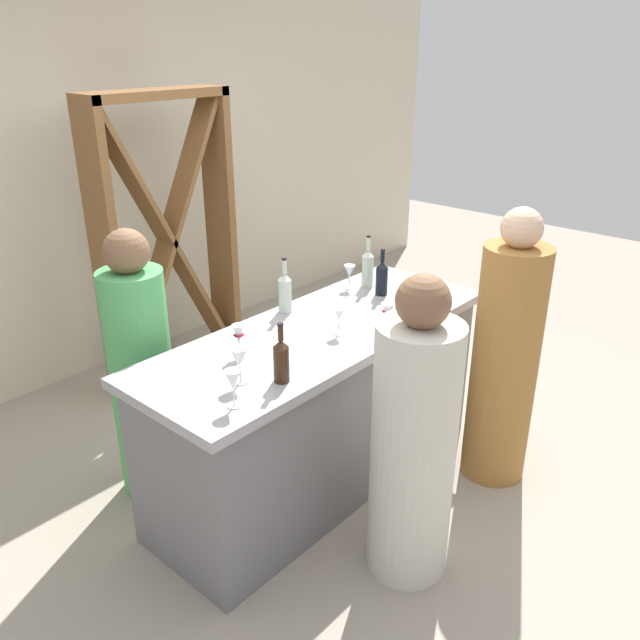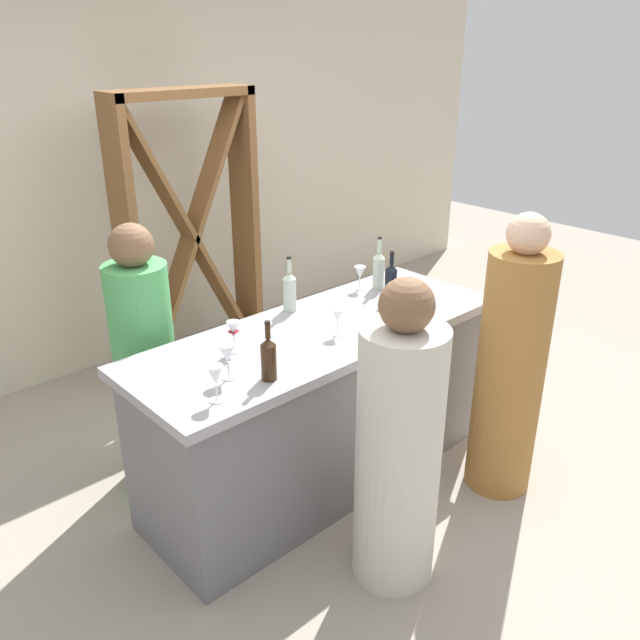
{
  "view_description": "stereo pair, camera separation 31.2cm",
  "coord_description": "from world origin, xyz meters",
  "px_view_note": "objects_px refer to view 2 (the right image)",
  "views": [
    {
      "loc": [
        -2.26,
        -2.0,
        2.29
      ],
      "look_at": [
        0.0,
        0.0,
        0.97
      ],
      "focal_mm": 36.44,
      "sensor_mm": 36.0,
      "label": 1
    },
    {
      "loc": [
        -2.04,
        -2.22,
        2.29
      ],
      "look_at": [
        0.0,
        0.0,
        0.97
      ],
      "focal_mm": 36.44,
      "sensor_mm": 36.0,
      "label": 2
    }
  ],
  "objects_px": {
    "wine_glass_far_center": "(233,331)",
    "wine_glass_near_right": "(227,354)",
    "wine_glass_near_center": "(215,377)",
    "person_server_behind": "(146,367)",
    "wine_bottle_leftmost_amber_brown": "(269,358)",
    "person_center_guest": "(398,450)",
    "wine_glass_far_right": "(360,273)",
    "wine_bottle_second_right_clear_pale": "(379,269)",
    "wine_glass_near_left": "(387,315)",
    "wine_glass_far_left": "(338,317)",
    "person_left_guest": "(510,369)",
    "wine_bottle_second_left_clear_pale": "(290,290)",
    "wine_bottle_center_near_black": "(391,280)",
    "wine_rack": "(191,237)"
  },
  "relations": [
    {
      "from": "wine_glass_near_right",
      "to": "wine_glass_near_left",
      "type": "bearing_deg",
      "value": -11.48
    },
    {
      "from": "wine_bottle_leftmost_amber_brown",
      "to": "wine_glass_far_right",
      "type": "height_order",
      "value": "wine_bottle_leftmost_amber_brown"
    },
    {
      "from": "wine_glass_far_left",
      "to": "person_left_guest",
      "type": "height_order",
      "value": "person_left_guest"
    },
    {
      "from": "wine_glass_near_left",
      "to": "wine_glass_near_center",
      "type": "xyz_separation_m",
      "value": [
        -0.98,
        0.05,
        -0.0
      ]
    },
    {
      "from": "person_server_behind",
      "to": "wine_glass_near_left",
      "type": "bearing_deg",
      "value": 36.2
    },
    {
      "from": "person_server_behind",
      "to": "wine_glass_far_center",
      "type": "bearing_deg",
      "value": 12.12
    },
    {
      "from": "wine_glass_near_right",
      "to": "wine_glass_far_right",
      "type": "height_order",
      "value": "wine_glass_near_right"
    },
    {
      "from": "wine_bottle_second_left_clear_pale",
      "to": "wine_bottle_second_right_clear_pale",
      "type": "relative_size",
      "value": 0.97
    },
    {
      "from": "wine_rack",
      "to": "wine_glass_far_left",
      "type": "relative_size",
      "value": 14.4
    },
    {
      "from": "wine_glass_far_left",
      "to": "person_server_behind",
      "type": "distance_m",
      "value": 1.07
    },
    {
      "from": "wine_glass_far_left",
      "to": "wine_glass_far_center",
      "type": "bearing_deg",
      "value": 159.05
    },
    {
      "from": "wine_bottle_second_left_clear_pale",
      "to": "person_center_guest",
      "type": "height_order",
      "value": "person_center_guest"
    },
    {
      "from": "wine_glass_far_left",
      "to": "person_left_guest",
      "type": "distance_m",
      "value": 0.95
    },
    {
      "from": "wine_bottle_leftmost_amber_brown",
      "to": "person_center_guest",
      "type": "xyz_separation_m",
      "value": [
        0.3,
        -0.5,
        -0.36
      ]
    },
    {
      "from": "wine_glass_near_left",
      "to": "wine_bottle_leftmost_amber_brown",
      "type": "bearing_deg",
      "value": 176.29
    },
    {
      "from": "wine_bottle_leftmost_amber_brown",
      "to": "wine_bottle_center_near_black",
      "type": "relative_size",
      "value": 1.0
    },
    {
      "from": "wine_bottle_center_near_black",
      "to": "wine_glass_near_right",
      "type": "distance_m",
      "value": 1.25
    },
    {
      "from": "wine_glass_far_left",
      "to": "wine_bottle_leftmost_amber_brown",
      "type": "bearing_deg",
      "value": -166.46
    },
    {
      "from": "wine_glass_near_right",
      "to": "person_left_guest",
      "type": "height_order",
      "value": "person_left_guest"
    },
    {
      "from": "wine_glass_near_center",
      "to": "wine_glass_near_right",
      "type": "height_order",
      "value": "wine_glass_near_right"
    },
    {
      "from": "wine_glass_near_left",
      "to": "wine_glass_far_left",
      "type": "height_order",
      "value": "wine_glass_near_left"
    },
    {
      "from": "person_server_behind",
      "to": "wine_glass_near_center",
      "type": "bearing_deg",
      "value": -14.72
    },
    {
      "from": "wine_bottle_second_left_clear_pale",
      "to": "person_left_guest",
      "type": "height_order",
      "value": "person_left_guest"
    },
    {
      "from": "person_left_guest",
      "to": "person_center_guest",
      "type": "bearing_deg",
      "value": 107.63
    },
    {
      "from": "wine_glass_far_right",
      "to": "person_server_behind",
      "type": "xyz_separation_m",
      "value": [
        -1.22,
        0.38,
        -0.33
      ]
    },
    {
      "from": "person_center_guest",
      "to": "wine_bottle_second_right_clear_pale",
      "type": "bearing_deg",
      "value": -35.64
    },
    {
      "from": "wine_glass_near_center",
      "to": "wine_glass_far_right",
      "type": "xyz_separation_m",
      "value": [
        1.35,
        0.5,
        -0.01
      ]
    },
    {
      "from": "wine_bottle_leftmost_amber_brown",
      "to": "wine_bottle_second_left_clear_pale",
      "type": "xyz_separation_m",
      "value": [
        0.56,
        0.53,
        0.01
      ]
    },
    {
      "from": "wine_rack",
      "to": "wine_bottle_second_left_clear_pale",
      "type": "bearing_deg",
      "value": -99.7
    },
    {
      "from": "wine_rack",
      "to": "wine_glass_far_left",
      "type": "bearing_deg",
      "value": -98.31
    },
    {
      "from": "wine_glass_far_right",
      "to": "person_server_behind",
      "type": "bearing_deg",
      "value": 162.78
    },
    {
      "from": "wine_rack",
      "to": "wine_bottle_center_near_black",
      "type": "distance_m",
      "value": 1.63
    },
    {
      "from": "wine_glass_near_left",
      "to": "wine_glass_near_right",
      "type": "xyz_separation_m",
      "value": [
        -0.83,
        0.17,
        0.0
      ]
    },
    {
      "from": "wine_glass_near_center",
      "to": "person_center_guest",
      "type": "bearing_deg",
      "value": -40.94
    },
    {
      "from": "wine_bottle_second_left_clear_pale",
      "to": "wine_bottle_second_right_clear_pale",
      "type": "bearing_deg",
      "value": -8.86
    },
    {
      "from": "wine_glass_far_center",
      "to": "wine_glass_near_right",
      "type": "bearing_deg",
      "value": -131.26
    },
    {
      "from": "wine_bottle_center_near_black",
      "to": "wine_glass_near_right",
      "type": "xyz_separation_m",
      "value": [
        -1.24,
        -0.17,
        0.02
      ]
    },
    {
      "from": "wine_bottle_second_left_clear_pale",
      "to": "wine_glass_far_center",
      "type": "height_order",
      "value": "wine_bottle_second_left_clear_pale"
    },
    {
      "from": "wine_glass_far_left",
      "to": "person_server_behind",
      "type": "height_order",
      "value": "person_server_behind"
    },
    {
      "from": "wine_bottle_leftmost_amber_brown",
      "to": "wine_glass_near_right",
      "type": "distance_m",
      "value": 0.18
    },
    {
      "from": "wine_rack",
      "to": "wine_glass_near_left",
      "type": "height_order",
      "value": "wine_rack"
    },
    {
      "from": "wine_bottle_leftmost_amber_brown",
      "to": "person_center_guest",
      "type": "relative_size",
      "value": 0.19
    },
    {
      "from": "wine_bottle_second_left_clear_pale",
      "to": "person_center_guest",
      "type": "xyz_separation_m",
      "value": [
        -0.26,
        -1.03,
        -0.37
      ]
    },
    {
      "from": "wine_glass_far_left",
      "to": "wine_glass_far_right",
      "type": "distance_m",
      "value": 0.65
    },
    {
      "from": "person_center_guest",
      "to": "person_server_behind",
      "type": "distance_m",
      "value": 1.45
    },
    {
      "from": "wine_bottle_second_right_clear_pale",
      "to": "wine_glass_far_center",
      "type": "xyz_separation_m",
      "value": [
        -1.12,
        -0.12,
        -0.01
      ]
    },
    {
      "from": "wine_bottle_second_right_clear_pale",
      "to": "wine_glass_far_right",
      "type": "height_order",
      "value": "wine_bottle_second_right_clear_pale"
    },
    {
      "from": "person_center_guest",
      "to": "person_server_behind",
      "type": "xyz_separation_m",
      "value": [
        -0.44,
        1.38,
        0.02
      ]
    },
    {
      "from": "wine_glass_near_left",
      "to": "wine_glass_far_right",
      "type": "height_order",
      "value": "wine_glass_near_left"
    },
    {
      "from": "wine_glass_near_center",
      "to": "person_center_guest",
      "type": "relative_size",
      "value": 0.11
    }
  ]
}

